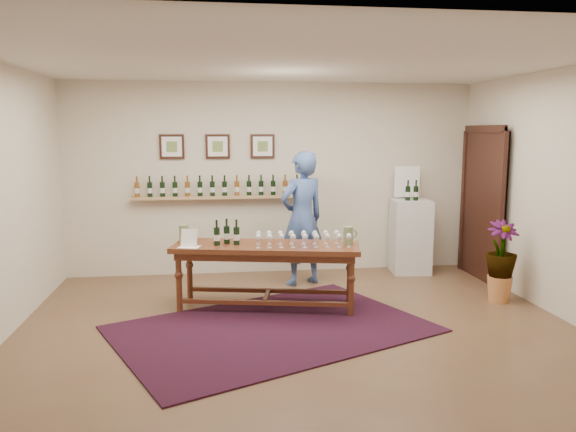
{
  "coord_description": "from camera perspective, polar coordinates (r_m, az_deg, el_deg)",
  "views": [
    {
      "loc": [
        -0.88,
        -5.74,
        2.1
      ],
      "look_at": [
        0.0,
        0.8,
        1.1
      ],
      "focal_mm": 35.0,
      "sensor_mm": 36.0,
      "label": 1
    }
  ],
  "objects": [
    {
      "name": "menu_card",
      "position": [
        6.57,
        -10.01,
        -2.21
      ],
      "size": [
        0.27,
        0.23,
        0.21
      ],
      "primitive_type": "cube",
      "rotation": [
        0.0,
        0.0,
        -0.3
      ],
      "color": "white",
      "rests_on": "tasting_table"
    },
    {
      "name": "tasting_table",
      "position": [
        6.66,
        -2.21,
        -3.88
      ],
      "size": [
        2.29,
        1.14,
        0.78
      ],
      "rotation": [
        0.0,
        0.0,
        -0.21
      ],
      "color": "#481D12",
      "rests_on": "ground"
    },
    {
      "name": "display_pedestal",
      "position": [
        8.57,
        12.31,
        -2.02
      ],
      "size": [
        0.6,
        0.6,
        1.09
      ],
      "primitive_type": "cube",
      "rotation": [
        0.0,
        0.0,
        -0.1
      ],
      "color": "silver",
      "rests_on": "ground"
    },
    {
      "name": "table_bottles",
      "position": [
        6.65,
        -6.25,
        -1.65
      ],
      "size": [
        0.27,
        0.16,
        0.29
      ],
      "primitive_type": null,
      "rotation": [
        0.0,
        0.0,
        -0.04
      ],
      "color": "black",
      "rests_on": "tasting_table"
    },
    {
      "name": "pitcher_right",
      "position": [
        6.65,
        6.12,
        -1.98
      ],
      "size": [
        0.17,
        0.17,
        0.21
      ],
      "primitive_type": null,
      "rotation": [
        0.0,
        0.0,
        -0.35
      ],
      "color": "#647247",
      "rests_on": "tasting_table"
    },
    {
      "name": "info_sign",
      "position": [
        8.6,
        11.99,
        3.43
      ],
      "size": [
        0.37,
        0.06,
        0.51
      ],
      "primitive_type": "cube",
      "rotation": [
        0.0,
        0.0,
        -0.1
      ],
      "color": "white",
      "rests_on": "display_pedestal"
    },
    {
      "name": "potted_plant",
      "position": [
        7.42,
        20.81,
        -4.32
      ],
      "size": [
        0.47,
        0.47,
        0.88
      ],
      "rotation": [
        0.0,
        0.0,
        0.02
      ],
      "color": "#C77C42",
      "rests_on": "ground"
    },
    {
      "name": "pedestal_bottles",
      "position": [
        8.41,
        12.48,
        2.61
      ],
      "size": [
        0.32,
        0.11,
        0.31
      ],
      "primitive_type": null,
      "rotation": [
        0.0,
        0.0,
        -0.1
      ],
      "color": "black",
      "rests_on": "display_pedestal"
    },
    {
      "name": "room_shell",
      "position": [
        8.22,
        13.75,
        1.53
      ],
      "size": [
        6.0,
        6.0,
        6.0
      ],
      "color": "beige",
      "rests_on": "ground"
    },
    {
      "name": "person",
      "position": [
        7.66,
        1.44,
        -0.26
      ],
      "size": [
        0.79,
        0.67,
        1.84
      ],
      "primitive_type": "imported",
      "rotation": [
        0.0,
        0.0,
        3.55
      ],
      "color": "#3E5B94",
      "rests_on": "ground"
    },
    {
      "name": "pitcher_left",
      "position": [
        6.83,
        -10.52,
        -1.79
      ],
      "size": [
        0.18,
        0.18,
        0.21
      ],
      "primitive_type": null,
      "rotation": [
        0.0,
        0.0,
        -0.37
      ],
      "color": "#647247",
      "rests_on": "tasting_table"
    },
    {
      "name": "rug",
      "position": [
        6.12,
        -1.6,
        -11.38
      ],
      "size": [
        3.77,
        3.24,
        0.02
      ],
      "primitive_type": "cube",
      "rotation": [
        0.0,
        0.0,
        0.42
      ],
      "color": "#420B10",
      "rests_on": "ground"
    },
    {
      "name": "ground",
      "position": [
        6.17,
        1.01,
        -11.27
      ],
      "size": [
        6.0,
        6.0,
        0.0
      ],
      "primitive_type": "plane",
      "color": "brown",
      "rests_on": "ground"
    },
    {
      "name": "table_glasses",
      "position": [
        6.53,
        1.02,
        -2.32
      ],
      "size": [
        1.24,
        0.39,
        0.17
      ],
      "primitive_type": null,
      "rotation": [
        0.0,
        0.0,
        -0.09
      ],
      "color": "silver",
      "rests_on": "tasting_table"
    }
  ]
}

